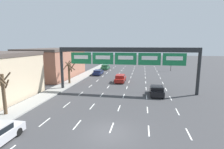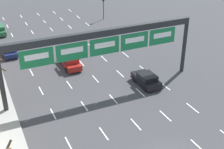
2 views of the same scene
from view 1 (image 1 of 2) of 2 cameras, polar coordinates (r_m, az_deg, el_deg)
ground_plane at (r=15.66m, az=-0.79°, el=-18.57°), size 220.00×220.00×0.00m
lane_dashes at (r=28.16m, az=4.39°, el=-5.54°), size 13.32×67.00×0.01m
sign_gantry at (r=27.15m, az=4.54°, el=6.17°), size 21.87×0.70×6.99m
building_far at (r=43.00m, az=-18.35°, el=3.74°), size 9.54×16.83×6.52m
car_red at (r=34.94m, az=2.76°, el=-1.17°), size 1.88×4.57×1.50m
car_green at (r=52.57m, az=-2.19°, el=2.52°), size 1.97×4.67×1.47m
car_navy at (r=43.23m, az=-4.57°, el=0.76°), size 1.93×4.22×1.23m
car_black at (r=26.70m, az=14.42°, el=-5.01°), size 1.90×4.05×1.42m
traffic_light_near_gantry at (r=51.88m, az=18.78°, el=4.47°), size 0.30×0.35×4.31m
tree_bare_closest at (r=33.99m, az=-13.72°, el=1.17°), size 2.47×2.46×4.60m
tree_bare_second at (r=21.47m, az=-31.92°, el=-4.59°), size 1.58×1.58×4.42m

